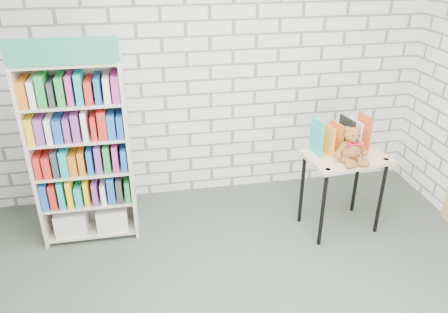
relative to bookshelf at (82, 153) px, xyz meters
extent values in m
cube|color=silver|center=(1.24, 0.64, 0.54)|extent=(4.50, 0.02, 2.80)
cube|color=beige|center=(-0.40, -0.01, -0.02)|extent=(0.03, 0.33, 1.67)
cube|color=beige|center=(0.40, -0.01, -0.02)|extent=(0.03, 0.33, 1.67)
cube|color=beige|center=(0.00, 0.15, -0.02)|extent=(0.84, 0.02, 1.67)
cube|color=#2C9074|center=(0.00, -0.16, 0.92)|extent=(0.84, 0.02, 0.20)
cube|color=beige|center=(0.00, -0.01, -0.80)|extent=(0.78, 0.31, 0.02)
cube|color=beige|center=(0.00, -0.01, -0.48)|extent=(0.78, 0.31, 0.02)
cube|color=beige|center=(0.00, -0.01, -0.17)|extent=(0.78, 0.31, 0.02)
cube|color=beige|center=(0.00, -0.01, 0.15)|extent=(0.78, 0.31, 0.02)
cube|color=beige|center=(0.00, -0.01, 0.46)|extent=(0.78, 0.31, 0.02)
cube|color=beige|center=(0.00, -0.01, 0.80)|extent=(0.78, 0.31, 0.02)
cube|color=silver|center=(-0.19, -0.01, -0.68)|extent=(0.28, 0.27, 0.22)
cube|color=silver|center=(0.19, -0.01, -0.68)|extent=(0.28, 0.27, 0.22)
cube|color=#19A5B2|center=(0.00, -0.02, -0.36)|extent=(0.78, 0.27, 0.22)
cube|color=white|center=(0.00, -0.02, -0.05)|extent=(0.78, 0.27, 0.22)
cube|color=purple|center=(0.00, -0.02, 0.27)|extent=(0.78, 0.27, 0.22)
cube|color=#333338|center=(0.00, -0.02, 0.59)|extent=(0.78, 0.27, 0.22)
cube|color=tan|center=(2.32, -0.32, -0.10)|extent=(0.78, 0.60, 0.03)
cylinder|color=black|center=(2.05, -0.55, -0.48)|extent=(0.04, 0.04, 0.74)
cylinder|color=black|center=(1.99, -0.17, -0.48)|extent=(0.04, 0.04, 0.74)
cylinder|color=black|center=(2.65, -0.47, -0.48)|extent=(0.04, 0.04, 0.74)
cylinder|color=black|center=(2.60, -0.08, -0.48)|extent=(0.04, 0.04, 0.74)
cylinder|color=black|center=(2.06, -0.54, -0.08)|extent=(0.05, 0.05, 0.01)
cylinder|color=black|center=(2.64, -0.46, -0.08)|extent=(0.05, 0.05, 0.01)
cube|color=teal|center=(2.06, -0.24, 0.07)|extent=(0.05, 0.22, 0.30)
cube|color=orange|center=(2.16, -0.22, 0.07)|extent=(0.05, 0.22, 0.30)
cube|color=orange|center=(2.26, -0.21, 0.07)|extent=(0.05, 0.22, 0.30)
cube|color=black|center=(2.35, -0.20, 0.07)|extent=(0.05, 0.22, 0.30)
cube|color=white|center=(2.45, -0.18, 0.07)|extent=(0.05, 0.22, 0.30)
cube|color=#D64A25|center=(2.55, -0.17, 0.07)|extent=(0.05, 0.22, 0.30)
ellipsoid|color=brown|center=(2.31, -0.41, 0.02)|extent=(0.19, 0.16, 0.19)
sphere|color=brown|center=(2.31, -0.42, 0.16)|extent=(0.14, 0.14, 0.14)
sphere|color=brown|center=(2.26, -0.40, 0.22)|extent=(0.05, 0.05, 0.05)
sphere|color=brown|center=(2.36, -0.40, 0.22)|extent=(0.05, 0.05, 0.05)
sphere|color=brown|center=(2.31, -0.47, 0.14)|extent=(0.05, 0.05, 0.05)
sphere|color=black|center=(2.28, -0.47, 0.18)|extent=(0.02, 0.02, 0.02)
sphere|color=black|center=(2.33, -0.47, 0.18)|extent=(0.02, 0.02, 0.02)
sphere|color=black|center=(2.31, -0.49, 0.15)|extent=(0.02, 0.02, 0.02)
cylinder|color=brown|center=(2.21, -0.43, 0.04)|extent=(0.10, 0.08, 0.13)
cylinder|color=brown|center=(2.40, -0.43, 0.04)|extent=(0.10, 0.08, 0.13)
sphere|color=brown|center=(2.19, -0.44, -0.01)|extent=(0.05, 0.05, 0.05)
sphere|color=brown|center=(2.43, -0.44, -0.01)|extent=(0.05, 0.05, 0.05)
cylinder|color=brown|center=(2.25, -0.51, -0.04)|extent=(0.10, 0.15, 0.08)
cylinder|color=brown|center=(2.36, -0.51, -0.04)|extent=(0.10, 0.15, 0.08)
sphere|color=brown|center=(2.23, -0.57, -0.05)|extent=(0.07, 0.07, 0.07)
sphere|color=brown|center=(2.38, -0.57, -0.05)|extent=(0.07, 0.07, 0.07)
cone|color=red|center=(2.28, -0.47, 0.10)|extent=(0.05, 0.05, 0.05)
cone|color=red|center=(2.34, -0.47, 0.10)|extent=(0.05, 0.05, 0.05)
sphere|color=red|center=(2.31, -0.47, 0.10)|extent=(0.03, 0.03, 0.03)
camera|label=1|loc=(0.59, -3.58, 1.67)|focal=35.00mm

